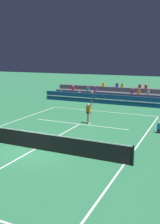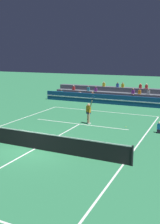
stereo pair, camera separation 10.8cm
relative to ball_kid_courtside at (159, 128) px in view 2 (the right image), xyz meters
name	(u,v)px [view 2 (the right image)]	position (x,y,z in m)	size (l,w,h in m)	color
ground_plane	(35,149)	(-6.31, -6.61, -0.33)	(120.00, 120.00, 0.00)	#2D7A4C
court_lines	(35,149)	(-6.31, -6.61, -0.33)	(11.10, 23.90, 0.01)	white
tennis_net	(35,140)	(-6.31, -6.61, 0.21)	(12.00, 0.10, 1.10)	black
sponsor_banner_wall	(115,100)	(-6.31, 9.45, 0.22)	(18.00, 0.26, 1.10)	navy
bleacher_stand	(121,96)	(-6.29, 11.98, 0.32)	(17.35, 2.85, 2.28)	#4C515B
ball_kid_courtside	(159,128)	(0.00, 0.00, 0.00)	(0.30, 0.36, 0.84)	black
tennis_player	(89,112)	(-5.68, 0.22, 0.66)	(0.93, 0.57, 2.48)	tan
tennis_ball	(126,127)	(-2.60, 0.51, -0.30)	(0.07, 0.07, 0.07)	#C6DB33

